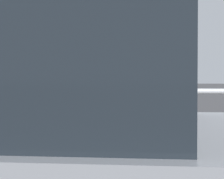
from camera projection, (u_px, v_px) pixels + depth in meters
parking_meter at (53, 97)px, 3.64m from camera, size 0.19×0.20×1.40m
pedestrian_at_meter at (144, 107)px, 3.70m from camera, size 0.61×0.65×1.66m
background_railing at (73, 114)px, 5.53m from camera, size 24.06×0.06×1.05m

